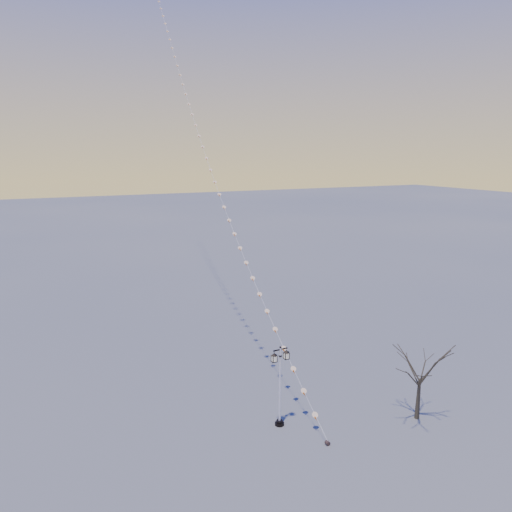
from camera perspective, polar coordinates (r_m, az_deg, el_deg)
ground at (r=26.48m, az=6.65°, el=-20.08°), size 300.00×300.00×0.00m
street_lamp at (r=25.58m, az=2.90°, el=-14.89°), size 1.13×0.49×4.45m
bare_tree at (r=27.37m, az=19.14°, el=-12.61°), size 2.55×2.55×4.22m
kite_train at (r=44.69m, az=-6.28°, el=16.20°), size 5.76×49.85×34.72m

